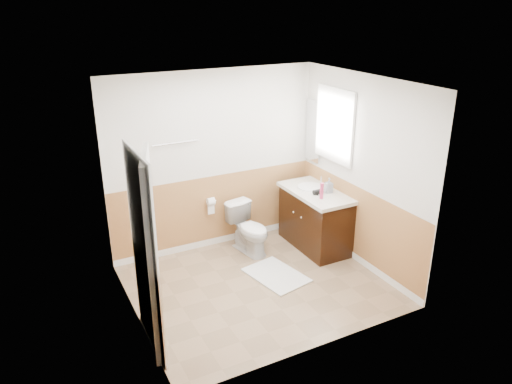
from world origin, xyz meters
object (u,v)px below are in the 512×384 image
lotion_bottle (322,191)px  soap_dispenser (329,185)px  bath_mat (276,275)px  vanity_cabinet (315,220)px  toilet (250,229)px

lotion_bottle → soap_dispenser: lotion_bottle is taller
bath_mat → vanity_cabinet: (0.90, 0.47, 0.39)m
lotion_bottle → bath_mat: bearing=-165.0°
vanity_cabinet → bath_mat: bearing=-152.2°
bath_mat → vanity_cabinet: bearing=27.8°
toilet → vanity_cabinet: size_ratio=0.63×
vanity_cabinet → lotion_bottle: (-0.10, -0.26, 0.56)m
toilet → bath_mat: 0.83m
toilet → bath_mat: (0.00, -0.76, -0.34)m
bath_mat → lotion_bottle: 1.26m
toilet → lotion_bottle: size_ratio=3.15×
vanity_cabinet → soap_dispenser: (0.12, -0.11, 0.55)m
bath_mat → vanity_cabinet: size_ratio=0.73×
soap_dispenser → vanity_cabinet: bearing=136.4°
bath_mat → toilet: bearing=90.0°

